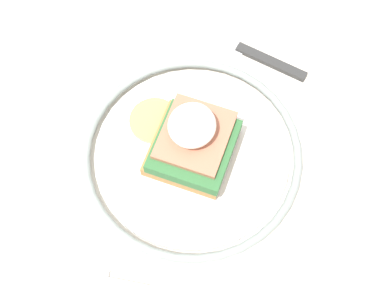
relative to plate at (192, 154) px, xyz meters
name	(u,v)px	position (x,y,z in m)	size (l,w,h in m)	color
ground_plane	(184,280)	(-0.01, 0.02, -0.74)	(6.00, 6.00, 0.00)	gray
dining_table	(178,190)	(-0.01, 0.02, -0.10)	(1.13, 0.90, 0.73)	beige
plate	(192,154)	(0.00, 0.00, 0.00)	(0.25, 0.25, 0.02)	white
sandwich	(192,141)	(0.00, 0.00, 0.03)	(0.10, 0.13, 0.07)	#9E703D
fork	(132,287)	(-0.16, 0.01, -0.01)	(0.04, 0.14, 0.00)	silver
knife	(246,51)	(0.16, -0.02, -0.01)	(0.05, 0.20, 0.01)	#2D2D2D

